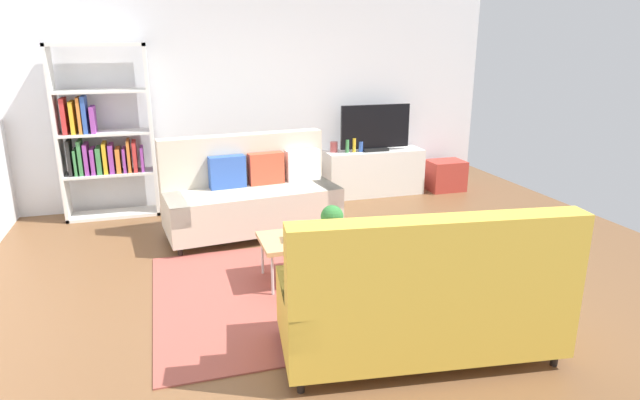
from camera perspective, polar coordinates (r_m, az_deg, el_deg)
name	(u,v)px	position (r m, az deg, el deg)	size (l,w,h in m)	color
ground_plane	(323,275)	(5.09, 0.31, -8.03)	(7.68, 7.68, 0.00)	brown
wall_far	(262,93)	(7.38, -6.17, 11.31)	(6.40, 0.12, 2.90)	silver
area_rug	(322,287)	(4.85, 0.17, -9.26)	(2.90, 2.20, 0.01)	#9E4C42
couch_beige	(251,194)	(6.11, -7.37, 0.60)	(1.98, 1.05, 1.10)	beige
couch_green	(420,298)	(3.76, 10.58, -10.28)	(1.99, 1.07, 1.10)	gold
coffee_table	(321,238)	(4.89, 0.06, -4.12)	(1.10, 0.56, 0.42)	tan
tv_console	(373,172)	(7.67, 5.71, 2.95)	(1.40, 0.44, 0.64)	silver
tv	(375,128)	(7.53, 5.91, 7.60)	(1.00, 0.20, 0.64)	black
bookshelf	(102,138)	(7.03, -22.21, 6.16)	(1.10, 0.36, 2.10)	white
storage_trunk	(445,175)	(8.08, 13.21, 2.57)	(0.52, 0.40, 0.44)	#B2382D
potted_plant	(332,219)	(4.83, 1.30, -2.04)	(0.21, 0.21, 0.29)	brown
table_book_0	(302,238)	(4.77, -1.92, -4.08)	(0.24, 0.18, 0.04)	purple
table_book_1	(302,235)	(4.76, -1.93, -3.71)	(0.24, 0.18, 0.03)	#3F8C4C
table_book_2	(302,231)	(4.75, -1.93, -3.31)	(0.24, 0.18, 0.04)	gold
vase_0	(334,147)	(7.43, 1.49, 5.68)	(0.10, 0.10, 0.14)	#B24C4C
bottle_0	(347,146)	(7.40, 2.92, 5.76)	(0.05, 0.05, 0.18)	#3F8C4C
bottle_1	(354,145)	(7.43, 3.65, 5.85)	(0.05, 0.05, 0.19)	gold
bottle_2	(361,147)	(7.47, 4.36, 5.69)	(0.06, 0.06, 0.14)	#3359B2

